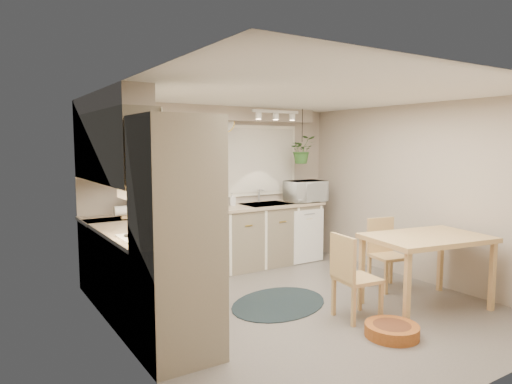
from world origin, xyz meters
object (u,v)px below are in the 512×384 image
chair_back (389,254)px  pet_bed (392,331)px  microwave (306,189)px  chair_left (357,276)px  dining_table (426,271)px  braided_rug (279,303)px

chair_back → pet_bed: bearing=53.3°
chair_back → microwave: 1.89m
pet_bed → microwave: bearing=67.4°
chair_left → pet_bed: 0.66m
chair_left → pet_bed: bearing=1.6°
dining_table → microwave: (0.20, 2.44, 0.73)m
dining_table → chair_left: chair_left is taller
braided_rug → microwave: size_ratio=2.14×
dining_table → chair_left: 0.92m
chair_back → braided_rug: bearing=-0.4°
braided_rug → chair_left: bearing=-60.9°
dining_table → pet_bed: size_ratio=2.54×
chair_left → microwave: size_ratio=1.51×
chair_left → chair_back: chair_left is taller
microwave → chair_left: bearing=-113.8°
chair_back → braided_rug: (-1.52, 0.30, -0.44)m
dining_table → chair_left: bearing=169.1°
chair_back → dining_table: bearing=86.8°
dining_table → braided_rug: 1.72m
chair_back → pet_bed: (-1.13, -1.04, -0.39)m
chair_left → chair_back: bearing=122.9°
pet_bed → microwave: (1.16, 2.80, 1.09)m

